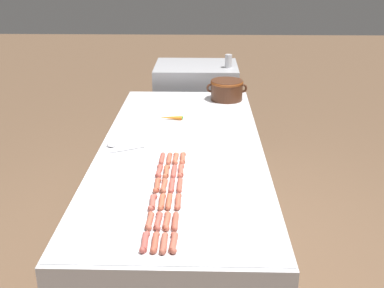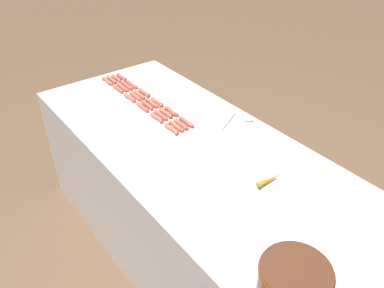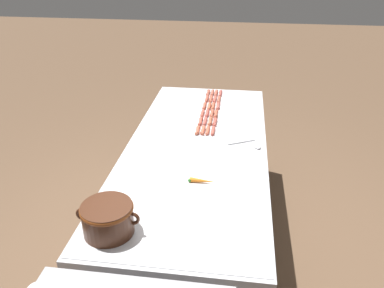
{
  "view_description": "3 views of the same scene",
  "coord_description": "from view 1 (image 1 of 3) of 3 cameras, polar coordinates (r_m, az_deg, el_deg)",
  "views": [
    {
      "loc": [
        0.14,
        -2.71,
        2.04
      ],
      "look_at": [
        0.07,
        -0.17,
        0.99
      ],
      "focal_mm": 43.26,
      "sensor_mm": 36.0,
      "label": 1
    },
    {
      "loc": [
        1.17,
        1.49,
        2.23
      ],
      "look_at": [
        0.1,
        0.09,
        1.01
      ],
      "focal_mm": 36.62,
      "sensor_mm": 36.0,
      "label": 2
    },
    {
      "loc": [
        -0.3,
        2.5,
        2.25
      ],
      "look_at": [
        0.01,
        0.19,
        1.02
      ],
      "focal_mm": 36.0,
      "sensor_mm": 36.0,
      "label": 3
    }
  ],
  "objects": [
    {
      "name": "hot_dog_7",
      "position": [
        2.12,
        -4.19,
        -9.46
      ],
      "size": [
        0.03,
        0.14,
        0.03
      ],
      "color": "#B55245",
      "rests_on": "griddle_counter"
    },
    {
      "name": "hot_dog_6",
      "position": [
        1.98,
        -4.59,
        -11.99
      ],
      "size": [
        0.03,
        0.14,
        0.03
      ],
      "color": "#B4543F",
      "rests_on": "griddle_counter"
    },
    {
      "name": "hot_dog_23",
      "position": [
        2.73,
        -1.15,
        -1.76
      ],
      "size": [
        0.04,
        0.14,
        0.03
      ],
      "color": "#BA5A41",
      "rests_on": "griddle_counter"
    },
    {
      "name": "hot_dog_18",
      "position": [
        1.98,
        -2.28,
        -12.06
      ],
      "size": [
        0.03,
        0.14,
        0.03
      ],
      "color": "#B45744",
      "rests_on": "griddle_counter"
    },
    {
      "name": "hot_dog_3",
      "position": [
        2.43,
        -4.32,
        -5.07
      ],
      "size": [
        0.04,
        0.14,
        0.03
      ],
      "color": "#B9553D",
      "rests_on": "griddle_counter"
    },
    {
      "name": "bean_pot",
      "position": [
        3.87,
        4.31,
        6.81
      ],
      "size": [
        0.34,
        0.27,
        0.16
      ],
      "color": "#472616",
      "rests_on": "griddle_counter"
    },
    {
      "name": "serving_spoon",
      "position": [
        2.95,
        -9.3,
        -0.3
      ],
      "size": [
        0.26,
        0.16,
        0.02
      ],
      "color": "#B7B7BC",
      "rests_on": "griddle_counter"
    },
    {
      "name": "ground_plane",
      "position": [
        3.4,
        -1.19,
        -14.5
      ],
      "size": [
        20.0,
        20.0,
        0.0
      ],
      "primitive_type": "plane",
      "color": "brown"
    },
    {
      "name": "hot_dog_9",
      "position": [
        2.42,
        -3.48,
        -5.17
      ],
      "size": [
        0.03,
        0.14,
        0.03
      ],
      "color": "#B55A42",
      "rests_on": "griddle_counter"
    },
    {
      "name": "hot_dog_1",
      "position": [
        2.13,
        -5.25,
        -9.42
      ],
      "size": [
        0.03,
        0.14,
        0.03
      ],
      "color": "#B35843",
      "rests_on": "griddle_counter"
    },
    {
      "name": "hot_dog_4",
      "position": [
        2.58,
        -4.07,
        -3.35
      ],
      "size": [
        0.04,
        0.14,
        0.03
      ],
      "color": "#B24F43",
      "rests_on": "griddle_counter"
    },
    {
      "name": "hot_dog_8",
      "position": [
        2.27,
        -3.74,
        -7.11
      ],
      "size": [
        0.03,
        0.14,
        0.03
      ],
      "color": "#BD5B40",
      "rests_on": "griddle_counter"
    },
    {
      "name": "hot_dog_17",
      "position": [
        2.73,
        -2.03,
        -1.8
      ],
      "size": [
        0.03,
        0.14,
        0.03
      ],
      "color": "#BE5D43",
      "rests_on": "griddle_counter"
    },
    {
      "name": "griddle_counter",
      "position": [
        3.15,
        -1.26,
        -7.87
      ],
      "size": [
        1.03,
        2.5,
        0.91
      ],
      "color": "#BCBCC1",
      "rests_on": "ground_plane"
    },
    {
      "name": "hot_dog_5",
      "position": [
        2.73,
        -3.71,
        -1.79
      ],
      "size": [
        0.03,
        0.14,
        0.03
      ],
      "color": "#B44F41",
      "rests_on": "griddle_counter"
    },
    {
      "name": "hot_dog_19",
      "position": [
        2.12,
        -2.07,
        -9.51
      ],
      "size": [
        0.03,
        0.14,
        0.03
      ],
      "color": "#B0513F",
      "rests_on": "griddle_counter"
    },
    {
      "name": "hot_dog_2",
      "position": [
        2.27,
        -4.87,
        -7.16
      ],
      "size": [
        0.04,
        0.14,
        0.03
      ],
      "color": "#B35347",
      "rests_on": "griddle_counter"
    },
    {
      "name": "hot_dog_20",
      "position": [
        2.27,
        -1.73,
        -7.11
      ],
      "size": [
        0.03,
        0.14,
        0.03
      ],
      "color": "#B7553F",
      "rests_on": "griddle_counter"
    },
    {
      "name": "hot_dog_16",
      "position": [
        2.57,
        -2.24,
        -3.39
      ],
      "size": [
        0.03,
        0.14,
        0.03
      ],
      "color": "#B75045",
      "rests_on": "griddle_counter"
    },
    {
      "name": "soda_can",
      "position": [
        4.44,
        4.51,
        10.16
      ],
      "size": [
        0.07,
        0.07,
        0.13
      ],
      "color": "#BCBCC1",
      "rests_on": "back_cabinet"
    },
    {
      "name": "hot_dog_14",
      "position": [
        2.27,
        -2.85,
        -7.09
      ],
      "size": [
        0.03,
        0.14,
        0.03
      ],
      "color": "#BE5A3E",
      "rests_on": "griddle_counter"
    },
    {
      "name": "hot_dog_10",
      "position": [
        2.57,
        -3.18,
        -3.4
      ],
      "size": [
        0.04,
        0.14,
        0.03
      ],
      "color": "#B35C3F",
      "rests_on": "griddle_counter"
    },
    {
      "name": "hot_dog_21",
      "position": [
        2.42,
        -1.52,
        -5.11
      ],
      "size": [
        0.03,
        0.14,
        0.03
      ],
      "color": "#B4513F",
      "rests_on": "griddle_counter"
    },
    {
      "name": "back_cabinet",
      "position": [
        4.7,
        0.51,
        3.53
      ],
      "size": [
        0.8,
        0.64,
        1.04
      ],
      "primitive_type": "cube",
      "color": "#A0A0A4",
      "rests_on": "ground_plane"
    },
    {
      "name": "hot_dog_0",
      "position": [
        1.99,
        -5.85,
        -11.92
      ],
      "size": [
        0.03,
        0.14,
        0.03
      ],
      "color": "#B14F46",
      "rests_on": "griddle_counter"
    },
    {
      "name": "carrot",
      "position": [
        3.41,
        -2.6,
        3.27
      ],
      "size": [
        0.18,
        0.04,
        0.03
      ],
      "color": "orange",
      "rests_on": "griddle_counter"
    },
    {
      "name": "hot_dog_12",
      "position": [
        1.98,
        -3.48,
        -12.1
      ],
      "size": [
        0.03,
        0.14,
        0.03
      ],
      "color": "#B15A47",
      "rests_on": "griddle_counter"
    },
    {
      "name": "hot_dog_11",
      "position": [
        2.73,
        -2.83,
        -1.81
      ],
      "size": [
        0.03,
        0.14,
        0.03
      ],
      "color": "#B75740",
      "rests_on": "griddle_counter"
    },
    {
      "name": "hot_dog_13",
      "position": [
        2.12,
        -3.12,
        -9.46
      ],
      "size": [
        0.03,
        0.14,
        0.03
      ],
      "color": "#BD5942",
      "rests_on": "griddle_counter"
    },
    {
      "name": "hot_dog_15",
      "position": [
        2.42,
        -2.51,
        -5.16
      ],
      "size": [
        0.03,
        0.14,
        0.03
      ],
      "color": "#BA5045",
      "rests_on": "griddle_counter"
    },
    {
      "name": "hot_dog_22",
      "position": [
        2.58,
        -1.38,
        -3.32
      ],
      "size": [
        0.04,
        0.14,
        0.03
      ],
      "color": "#BD5644",
      "rests_on": "griddle_counter"
    }
  ]
}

